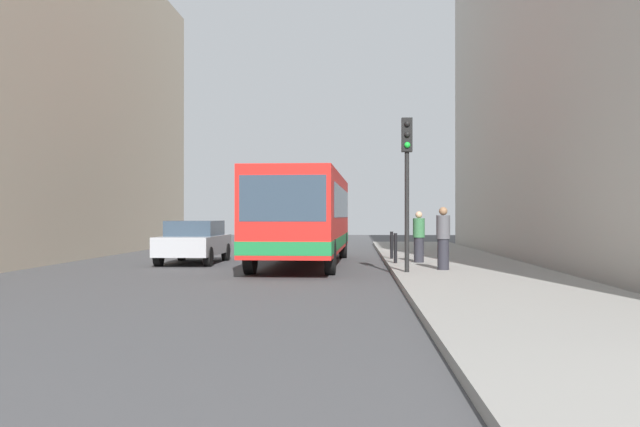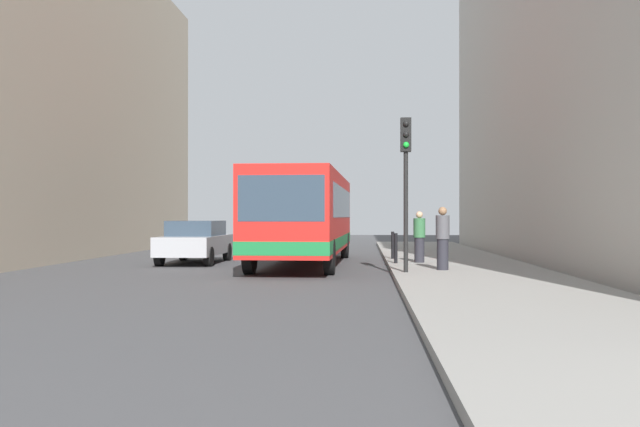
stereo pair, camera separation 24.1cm
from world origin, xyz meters
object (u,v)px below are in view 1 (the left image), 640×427
object	(u,v)px
pedestrian_near_signal	(443,238)
bollard_near	(395,248)
car_beside_bus	(195,241)
traffic_light	(407,165)
bollard_mid	(392,245)
bus	(305,214)
pedestrian_mid_sidewalk	(419,237)

from	to	relation	value
pedestrian_near_signal	bollard_near	bearing A→B (deg)	131.78
car_beside_bus	bollard_near	xyz separation A→B (m)	(6.86, -1.79, -0.16)
traffic_light	bollard_mid	distance (m)	6.28
bus	bollard_mid	world-z (taller)	bus
pedestrian_mid_sidewalk	bollard_mid	bearing A→B (deg)	-103.26
car_beside_bus	pedestrian_near_signal	xyz separation A→B (m)	(8.03, -4.43, 0.24)
car_beside_bus	traffic_light	bearing A→B (deg)	142.75
bus	pedestrian_near_signal	bearing A→B (deg)	138.08
car_beside_bus	pedestrian_mid_sidewalk	world-z (taller)	pedestrian_mid_sidewalk
bus	pedestrian_near_signal	distance (m)	5.77
bus	traffic_light	world-z (taller)	traffic_light
pedestrian_near_signal	bus	bearing A→B (deg)	154.39
bus	traffic_light	xyz separation A→B (m)	(3.08, -4.82, 1.28)
traffic_light	bus	bearing A→B (deg)	122.60
bollard_near	bollard_mid	distance (m)	2.30
traffic_light	bollard_near	distance (m)	4.25
traffic_light	car_beside_bus	bearing A→B (deg)	142.69
traffic_light	pedestrian_near_signal	bearing A→B (deg)	39.41
car_beside_bus	bollard_near	size ratio (longest dim) A/B	4.63
bollard_near	pedestrian_mid_sidewalk	distance (m)	0.93
bus	pedestrian_mid_sidewalk	xyz separation A→B (m)	(3.76, -0.92, -0.76)
bus	traffic_light	size ratio (longest dim) A/B	2.70
traffic_light	bollard_mid	bearing A→B (deg)	90.99
traffic_light	pedestrian_near_signal	world-z (taller)	traffic_light
traffic_light	bollard_near	world-z (taller)	traffic_light
bollard_near	bollard_mid	bearing A→B (deg)	90.00
bollard_mid	bollard_near	bearing A→B (deg)	-90.00
bollard_mid	pedestrian_mid_sidewalk	size ratio (longest dim) A/B	0.58
traffic_light	pedestrian_mid_sidewalk	size ratio (longest dim) A/B	2.49
traffic_light	bollard_mid	xyz separation A→B (m)	(-0.10, 5.82, -2.38)
pedestrian_mid_sidewalk	bollard_near	bearing A→B (deg)	-8.74
pedestrian_near_signal	pedestrian_mid_sidewalk	distance (m)	3.05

